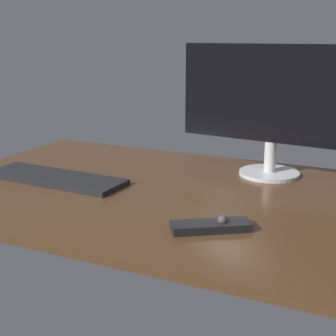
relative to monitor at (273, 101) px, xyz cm
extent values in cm
cube|color=#4C301C|center=(-17.98, -26.78, -23.31)|extent=(140.00, 84.00, 2.00)
cylinder|color=silver|center=(0.00, 0.00, -21.77)|extent=(18.05, 18.05, 1.06)
cylinder|color=silver|center=(0.00, 0.00, -16.62)|extent=(3.46, 3.46, 9.25)
cube|color=black|center=(0.00, 0.00, 2.07)|extent=(56.75, 9.02, 28.13)
cube|color=black|center=(-54.91, -32.12, -21.55)|extent=(43.27, 15.35, 1.50)
cube|color=black|center=(-1.09, -47.87, -21.40)|extent=(17.35, 13.97, 1.81)
sphere|color=#3F3F44|center=(1.03, -46.48, -20.11)|extent=(2.23, 2.23, 2.23)
camera|label=1|loc=(31.84, -140.16, 18.53)|focal=51.82mm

